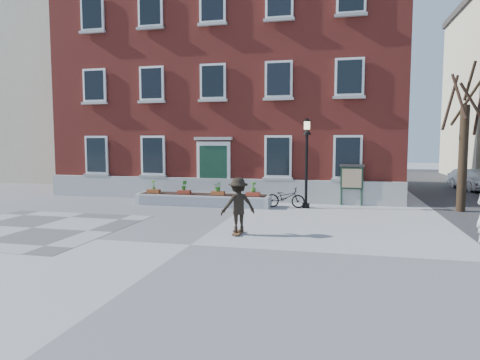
% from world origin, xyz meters
% --- Properties ---
extents(ground, '(100.00, 100.00, 0.00)m').
position_xyz_m(ground, '(0.00, 0.00, 0.00)').
color(ground, '#98989B').
rests_on(ground, ground).
extents(checker_patch, '(6.00, 6.00, 0.01)m').
position_xyz_m(checker_patch, '(-6.00, 1.00, 0.01)').
color(checker_patch, '#505153').
rests_on(checker_patch, ground).
extents(distant_building, '(10.00, 12.00, 13.00)m').
position_xyz_m(distant_building, '(-18.00, 20.00, 6.50)').
color(distant_building, beige).
rests_on(distant_building, ground).
extents(bicycle, '(1.75, 0.66, 0.91)m').
position_xyz_m(bicycle, '(1.75, 7.41, 0.45)').
color(bicycle, black).
rests_on(bicycle, ground).
extents(parked_car, '(1.96, 3.97, 1.25)m').
position_xyz_m(parked_car, '(11.73, 16.56, 0.63)').
color(parked_car, silver).
rests_on(parked_car, ground).
extents(brick_building, '(18.40, 10.85, 12.60)m').
position_xyz_m(brick_building, '(-2.00, 13.98, 6.30)').
color(brick_building, '#993329').
rests_on(brick_building, ground).
extents(planter_assembly, '(6.20, 1.12, 1.15)m').
position_xyz_m(planter_assembly, '(-1.99, 7.18, 0.31)').
color(planter_assembly, silver).
rests_on(planter_assembly, ground).
extents(bare_tree, '(1.83, 1.83, 6.16)m').
position_xyz_m(bare_tree, '(9.01, 8.01, 2.79)').
color(bare_tree, '#312316').
rests_on(bare_tree, ground).
extents(lamp_post, '(0.40, 0.40, 3.93)m').
position_xyz_m(lamp_post, '(2.65, 7.55, 2.54)').
color(lamp_post, black).
rests_on(lamp_post, ground).
extents(notice_board, '(1.10, 0.16, 1.87)m').
position_xyz_m(notice_board, '(4.60, 8.71, 1.26)').
color(notice_board, '#1B3625').
rests_on(notice_board, ground).
extents(skateboarder, '(1.28, 1.12, 1.79)m').
position_xyz_m(skateboarder, '(0.99, 1.67, 0.93)').
color(skateboarder, brown).
rests_on(skateboarder, ground).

